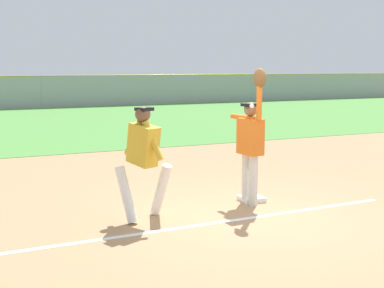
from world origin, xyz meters
name	(u,v)px	position (x,y,z in m)	size (l,w,h in m)	color
ground_plane	(246,215)	(0.00, 0.00, 0.00)	(70.83, 70.83, 0.00)	tan
outfield_grass	(69,122)	(0.00, 14.74, 0.01)	(54.18, 15.89, 0.01)	#549342
chalk_foul_line	(12,252)	(-3.49, -0.19, 0.00)	(12.00, 0.10, 0.01)	white
first_base	(251,199)	(0.51, 0.71, 0.04)	(0.38, 0.38, 0.08)	white
fielder	(251,138)	(0.40, 0.57, 1.12)	(0.30, 0.90, 2.28)	silver
runner	(143,155)	(-1.52, 0.47, 1.00)	(0.88, 0.81, 1.72)	white
baseball	(252,106)	(0.25, 0.32, 1.68)	(0.07, 0.07, 0.07)	white
outfield_fence	(41,92)	(0.00, 22.69, 0.91)	(54.26, 0.08, 1.83)	#93999E
parked_car_black	(60,93)	(1.56, 25.82, 0.67)	(4.54, 2.40, 1.25)	black
parked_car_green	(134,92)	(6.29, 25.43, 0.67)	(4.59, 2.50, 1.25)	#1E6B33
parked_car_red	(198,90)	(10.79, 25.25, 0.67)	(4.55, 2.41, 1.25)	#B21E1E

